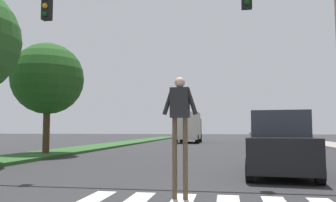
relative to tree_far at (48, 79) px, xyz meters
The scene contains 9 objects.
ground_plane 14.49m from the tree_far, 49.05° to the left, with size 140.00×140.00×0.00m, color #2D2D30.
median_strip 9.41m from the tree_far, 90.45° to the left, with size 2.72×64.00×0.15m, color #2D5B28.
tree_far is the anchor object (origin of this frame).
traffic_light_gantry 8.94m from the tree_far, 61.14° to the right, with size 10.83×0.30×6.00m.
pedestrian_performer 13.59m from the tree_far, 49.97° to the right, with size 0.75×0.26×2.49m.
suv_crossing 13.02m from the tree_far, 27.58° to the right, with size 2.36×4.76×1.97m.
sedan_midblock 17.99m from the tree_far, 43.56° to the left, with size 1.89×4.52×1.75m.
sedan_distant 25.04m from the tree_far, 58.59° to the left, with size 1.89×4.40×1.74m.
truck_box_delivery 19.91m from the tree_far, 73.51° to the left, with size 2.40×6.20×3.10m.
Camera 1 is at (0.44, 2.21, 1.42)m, focal length 37.12 mm.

